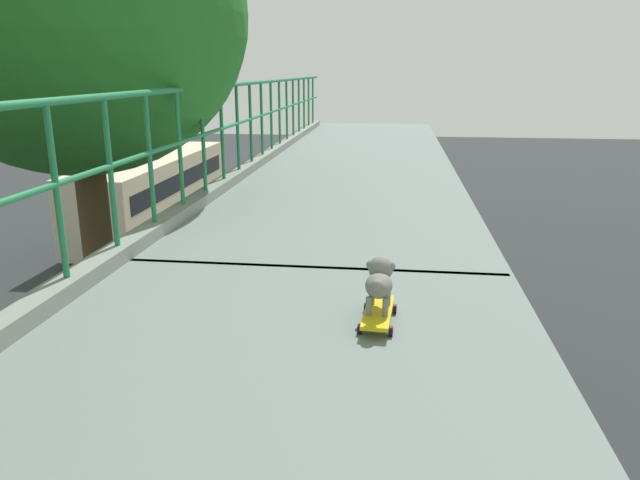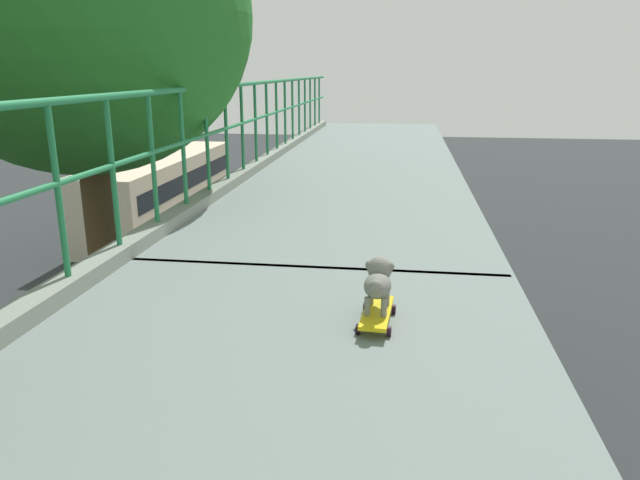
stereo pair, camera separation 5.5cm
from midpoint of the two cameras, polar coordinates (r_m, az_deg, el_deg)
The scene contains 5 objects.
overpass_deck at distance 3.08m, azimuth -6.83°, elevation -18.66°, with size 3.18×29.92×0.51m.
city_bus at distance 26.12m, azimuth -14.84°, elevation 4.79°, with size 2.77×11.25×3.11m.
roadside_tree_mid at distance 7.93m, azimuth -21.89°, elevation 18.95°, with size 4.06×4.06×9.10m.
toy_skateboard at distance 3.66m, azimuth 5.89°, elevation -6.99°, with size 0.23×0.53×0.08m.
small_dog at distance 3.63m, azimuth 6.04°, elevation -3.79°, with size 0.19×0.37×0.31m.
Camera 2 is at (2.01, -2.44, 6.62)m, focal length 33.41 mm.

